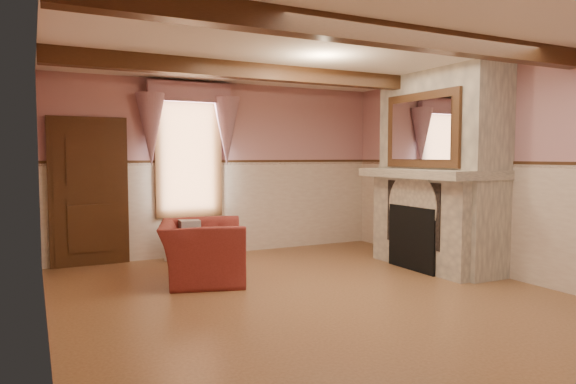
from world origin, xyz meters
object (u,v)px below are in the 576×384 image
armchair (202,251)px  side_table (190,255)px  bowl (421,166)px  oil_lamp (418,159)px  radiator (188,241)px  mantel_clock (395,162)px

armchair → side_table: bearing=23.6°
bowl → oil_lamp: bearing=90.0°
side_table → oil_lamp: size_ratio=1.96×
armchair → oil_lamp: 3.40m
radiator → bowl: 3.70m
oil_lamp → mantel_clock: bearing=90.0°
side_table → mantel_clock: mantel_clock is taller
bowl → oil_lamp: size_ratio=1.11×
armchair → mantel_clock: (3.16, 0.11, 1.13)m
armchair → radiator: 1.44m
side_table → bowl: size_ratio=1.77×
mantel_clock → oil_lamp: size_ratio=0.86×
armchair → mantel_clock: size_ratio=4.95×
radiator → mantel_clock: bearing=-5.2°
armchair → mantel_clock: bearing=-71.5°
armchair → side_table: (-0.05, 0.40, -0.11)m
radiator → oil_lamp: size_ratio=2.50×
armchair → bowl: (3.16, -0.48, 1.07)m
armchair → mantel_clock: mantel_clock is taller
side_table → mantel_clock: (3.21, -0.28, 1.25)m
bowl → oil_lamp: 0.12m
armchair → bowl: size_ratio=3.82×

